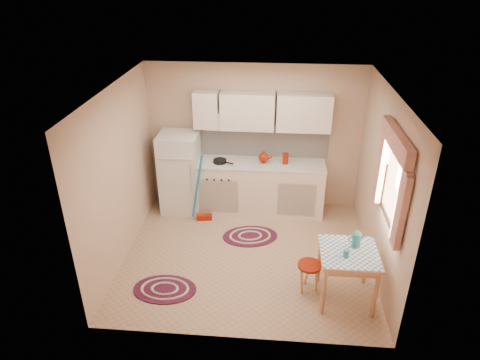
# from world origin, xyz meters

# --- Properties ---
(room_shell) EXTENTS (3.64, 3.60, 2.52)m
(room_shell) POSITION_xyz_m (0.16, 0.24, 1.60)
(room_shell) COLOR tan
(room_shell) RESTS_ON ground
(fridge) EXTENTS (0.65, 0.60, 1.40)m
(fridge) POSITION_xyz_m (-1.24, 1.25, 0.70)
(fridge) COLOR white
(fridge) RESTS_ON ground
(broom) EXTENTS (0.30, 0.16, 1.20)m
(broom) POSITION_xyz_m (-0.79, 0.90, 0.60)
(broom) COLOR #1D70B9
(broom) RESTS_ON ground
(base_cabinets) EXTENTS (2.25, 0.60, 0.88)m
(base_cabinets) POSITION_xyz_m (0.07, 1.30, 0.44)
(base_cabinets) COLOR white
(base_cabinets) RESTS_ON ground
(countertop) EXTENTS (2.27, 0.62, 0.04)m
(countertop) POSITION_xyz_m (0.07, 1.30, 0.90)
(countertop) COLOR beige
(countertop) RESTS_ON base_cabinets
(frying_pan) EXTENTS (0.30, 0.30, 0.05)m
(frying_pan) POSITION_xyz_m (-0.55, 1.25, 0.94)
(frying_pan) COLOR black
(frying_pan) RESTS_ON countertop
(red_kettle) EXTENTS (0.20, 0.19, 0.19)m
(red_kettle) POSITION_xyz_m (0.18, 1.30, 1.01)
(red_kettle) COLOR maroon
(red_kettle) RESTS_ON countertop
(red_canister) EXTENTS (0.12, 0.12, 0.16)m
(red_canister) POSITION_xyz_m (0.54, 1.30, 1.00)
(red_canister) COLOR maroon
(red_canister) RESTS_ON countertop
(table) EXTENTS (0.72, 0.72, 0.72)m
(table) POSITION_xyz_m (1.32, -0.80, 0.36)
(table) COLOR tan
(table) RESTS_ON ground
(stool) EXTENTS (0.33, 0.33, 0.42)m
(stool) POSITION_xyz_m (0.86, -0.70, 0.21)
(stool) COLOR maroon
(stool) RESTS_ON ground
(coffee_pot) EXTENTS (0.14, 0.12, 0.27)m
(coffee_pot) POSITION_xyz_m (1.41, -0.68, 0.85)
(coffee_pot) COLOR teal
(coffee_pot) RESTS_ON table
(mug) EXTENTS (0.09, 0.09, 0.10)m
(mug) POSITION_xyz_m (1.26, -0.90, 0.77)
(mug) COLOR teal
(mug) RESTS_ON table
(rug_center) EXTENTS (0.97, 0.74, 0.02)m
(rug_center) POSITION_xyz_m (0.02, 0.46, 0.01)
(rug_center) COLOR maroon
(rug_center) RESTS_ON ground
(rug_left) EXTENTS (0.86, 0.57, 0.02)m
(rug_left) POSITION_xyz_m (-1.04, -0.87, 0.01)
(rug_left) COLOR maroon
(rug_left) RESTS_ON ground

